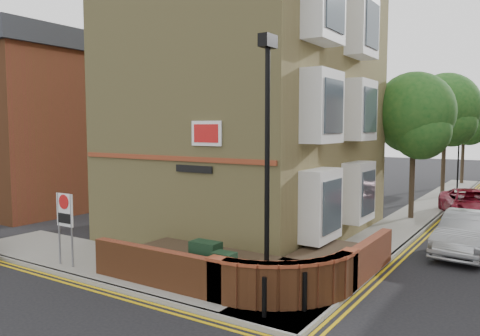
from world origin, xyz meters
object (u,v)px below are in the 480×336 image
lamppost (267,168)px  silver_car_near (468,233)px  zone_sign (65,216)px  utility_cabinet_large (206,264)px

lamppost → silver_car_near: 8.93m
lamppost → silver_car_near: bearing=66.5°
lamppost → silver_car_near: size_ratio=1.45×
zone_sign → silver_car_near: 13.17m
lamppost → utility_cabinet_large: 3.24m
zone_sign → silver_car_near: bearing=40.5°
utility_cabinet_large → zone_sign: size_ratio=0.55×
lamppost → zone_sign: lamppost is taller
zone_sign → silver_car_near: size_ratio=0.51×
zone_sign → silver_car_near: (10.00, 8.53, -0.93)m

